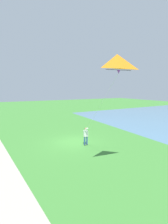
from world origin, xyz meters
TOP-DOWN VIEW (x-y plane):
  - ground_plane at (0.00, 0.00)m, footprint 120.00×120.00m
  - person_kite_flyer at (-0.73, 1.40)m, footprint 0.52×0.62m
  - flying_kite at (0.03, 6.49)m, footprint 1.83×5.11m

SIDE VIEW (x-z plane):
  - ground_plane at x=0.00m, z-range 0.00..0.00m
  - person_kite_flyer at x=-0.73m, z-range 0.13..1.96m
  - flying_kite at x=0.03m, z-range 4.02..9.65m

